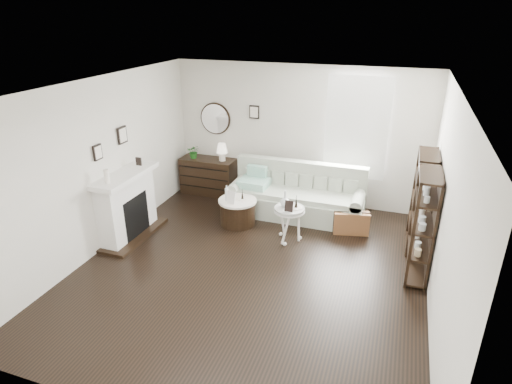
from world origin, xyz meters
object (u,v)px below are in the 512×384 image
at_px(pedestal_table, 289,211).
at_px(sofa, 297,198).
at_px(dresser, 208,176).
at_px(drum_table, 238,212).

bearing_deg(pedestal_table, sofa, 97.08).
bearing_deg(pedestal_table, dresser, 146.05).
height_order(dresser, pedestal_table, dresser).
height_order(sofa, dresser, sofa).
bearing_deg(dresser, drum_table, -46.00).
relative_size(dresser, drum_table, 1.65).
height_order(dresser, drum_table, dresser).
bearing_deg(dresser, sofa, -11.02).
distance_m(sofa, dresser, 2.05).
xyz_separation_m(dresser, drum_table, (1.11, -1.15, -0.14)).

